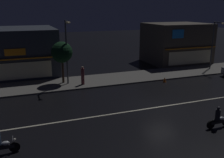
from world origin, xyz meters
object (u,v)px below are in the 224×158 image
at_px(streetlamp_mid, 214,41).
at_px(traffic_cone, 165,80).
at_px(streetlamp_west, 67,47).
at_px(motorcycle_lead, 0,144).
at_px(motorcycle_following, 218,119).
at_px(pedestrian_on_sidewalk, 83,76).

bearing_deg(streetlamp_mid, traffic_cone, -161.74).
xyz_separation_m(streetlamp_west, motorcycle_lead, (-6.04, -11.63, -3.38)).
bearing_deg(streetlamp_mid, motorcycle_following, -129.96).
bearing_deg(motorcycle_lead, pedestrian_on_sidewalk, -116.46).
bearing_deg(traffic_cone, streetlamp_mid, 18.26).
distance_m(pedestrian_on_sidewalk, motorcycle_lead, 13.25).
xyz_separation_m(pedestrian_on_sidewalk, motorcycle_lead, (-7.41, -10.98, -0.41)).
height_order(streetlamp_mid, traffic_cone, streetlamp_mid).
xyz_separation_m(streetlamp_mid, traffic_cone, (-8.88, -2.93, -3.48)).
bearing_deg(pedestrian_on_sidewalk, streetlamp_west, 79.99).
bearing_deg(motorcycle_lead, streetlamp_west, -109.88).
distance_m(streetlamp_mid, traffic_cone, 9.98).
relative_size(streetlamp_mid, pedestrian_on_sidewalk, 3.13).
height_order(pedestrian_on_sidewalk, traffic_cone, pedestrian_on_sidewalk).
bearing_deg(motorcycle_lead, traffic_cone, -142.84).
distance_m(motorcycle_lead, traffic_cone, 18.44).
relative_size(motorcycle_lead, traffic_cone, 3.45).
bearing_deg(streetlamp_mid, pedestrian_on_sidewalk, -176.54).
bearing_deg(streetlamp_mid, motorcycle_lead, -154.20).
bearing_deg(traffic_cone, motorcycle_following, -103.35).
xyz_separation_m(streetlamp_west, motorcycle_following, (7.45, -13.22, -3.38)).
height_order(streetlamp_west, motorcycle_following, streetlamp_west).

